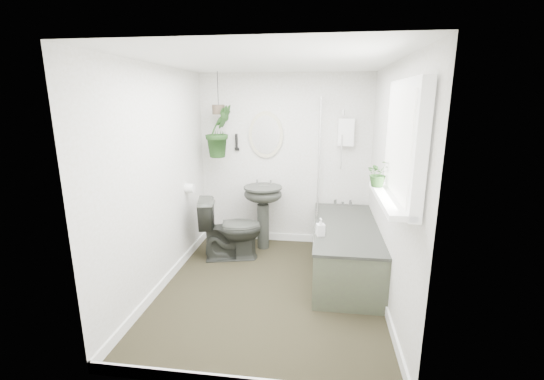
# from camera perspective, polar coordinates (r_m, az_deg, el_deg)

# --- Properties ---
(floor) EXTENTS (2.30, 2.80, 0.02)m
(floor) POSITION_cam_1_polar(r_m,az_deg,el_deg) (4.01, -0.30, -15.38)
(floor) COLOR black
(floor) RESTS_ON ground
(ceiling) EXTENTS (2.30, 2.80, 0.02)m
(ceiling) POSITION_cam_1_polar(r_m,az_deg,el_deg) (3.51, -0.35, 19.74)
(ceiling) COLOR white
(ceiling) RESTS_ON ground
(wall_back) EXTENTS (2.30, 0.02, 2.30)m
(wall_back) POSITION_cam_1_polar(r_m,az_deg,el_deg) (4.96, 1.96, 4.63)
(wall_back) COLOR silver
(wall_back) RESTS_ON ground
(wall_front) EXTENTS (2.30, 0.02, 2.30)m
(wall_front) POSITION_cam_1_polar(r_m,az_deg,el_deg) (2.26, -5.37, -7.08)
(wall_front) COLOR silver
(wall_front) RESTS_ON ground
(wall_left) EXTENTS (0.02, 2.80, 2.30)m
(wall_left) POSITION_cam_1_polar(r_m,az_deg,el_deg) (3.92, -17.38, 1.44)
(wall_left) COLOR silver
(wall_left) RESTS_ON ground
(wall_right) EXTENTS (0.02, 2.80, 2.30)m
(wall_right) POSITION_cam_1_polar(r_m,az_deg,el_deg) (3.62, 18.20, 0.36)
(wall_right) COLOR silver
(wall_right) RESTS_ON ground
(skirting) EXTENTS (2.30, 2.80, 0.10)m
(skirting) POSITION_cam_1_polar(r_m,az_deg,el_deg) (3.98, -0.30, -14.63)
(skirting) COLOR white
(skirting) RESTS_ON floor
(bathtub) EXTENTS (0.72, 1.72, 0.58)m
(bathtub) POSITION_cam_1_polar(r_m,az_deg,el_deg) (4.31, 11.38, -9.07)
(bathtub) COLOR #2A2C27
(bathtub) RESTS_ON floor
(bath_screen) EXTENTS (0.04, 0.72, 1.40)m
(bath_screen) POSITION_cam_1_polar(r_m,az_deg,el_deg) (4.50, 7.42, 5.23)
(bath_screen) COLOR silver
(bath_screen) RESTS_ON bathtub
(shower_box) EXTENTS (0.20, 0.10, 0.35)m
(shower_box) POSITION_cam_1_polar(r_m,az_deg,el_deg) (4.83, 11.52, 8.88)
(shower_box) COLOR white
(shower_box) RESTS_ON wall_back
(oval_mirror) EXTENTS (0.46, 0.03, 0.62)m
(oval_mirror) POSITION_cam_1_polar(r_m,az_deg,el_deg) (4.91, -0.98, 8.65)
(oval_mirror) COLOR #BAB393
(oval_mirror) RESTS_ON wall_back
(wall_sconce) EXTENTS (0.04, 0.04, 0.22)m
(wall_sconce) POSITION_cam_1_polar(r_m,az_deg,el_deg) (4.98, -5.58, 7.52)
(wall_sconce) COLOR black
(wall_sconce) RESTS_ON wall_back
(toilet_roll_holder) EXTENTS (0.11, 0.11, 0.11)m
(toilet_roll_holder) POSITION_cam_1_polar(r_m,az_deg,el_deg) (4.58, -12.82, 0.29)
(toilet_roll_holder) COLOR white
(toilet_roll_holder) RESTS_ON wall_left
(window_recess) EXTENTS (0.08, 1.00, 0.90)m
(window_recess) POSITION_cam_1_polar(r_m,az_deg,el_deg) (2.84, 20.02, 6.91)
(window_recess) COLOR white
(window_recess) RESTS_ON wall_right
(window_sill) EXTENTS (0.18, 1.00, 0.04)m
(window_sill) POSITION_cam_1_polar(r_m,az_deg,el_deg) (2.90, 17.99, -1.25)
(window_sill) COLOR white
(window_sill) RESTS_ON wall_right
(window_blinds) EXTENTS (0.01, 0.86, 0.76)m
(window_blinds) POSITION_cam_1_polar(r_m,az_deg,el_deg) (2.83, 19.13, 6.96)
(window_blinds) COLOR white
(window_blinds) RESTS_ON wall_right
(toilet) EXTENTS (0.85, 0.61, 0.78)m
(toilet) POSITION_cam_1_polar(r_m,az_deg,el_deg) (4.60, -6.50, -6.01)
(toilet) COLOR #2A2C27
(toilet) RESTS_ON floor
(pedestal_sink) EXTENTS (0.53, 0.46, 0.86)m
(pedestal_sink) POSITION_cam_1_polar(r_m,az_deg,el_deg) (4.87, -1.41, -4.30)
(pedestal_sink) COLOR #2A2C27
(pedestal_sink) RESTS_ON floor
(sill_plant) EXTENTS (0.26, 0.25, 0.23)m
(sill_plant) POSITION_cam_1_polar(r_m,az_deg,el_deg) (3.15, 16.35, 2.54)
(sill_plant) COLOR black
(sill_plant) RESTS_ON window_sill
(hanging_plant) EXTENTS (0.47, 0.47, 0.67)m
(hanging_plant) POSITION_cam_1_polar(r_m,az_deg,el_deg) (4.79, -8.27, 9.10)
(hanging_plant) COLOR black
(hanging_plant) RESTS_ON ceiling
(soap_bottle) EXTENTS (0.10, 0.10, 0.19)m
(soap_bottle) POSITION_cam_1_polar(r_m,az_deg,el_deg) (3.83, 7.61, -5.76)
(soap_bottle) COLOR black
(soap_bottle) RESTS_ON bathtub
(hanging_pot) EXTENTS (0.16, 0.16, 0.12)m
(hanging_pot) POSITION_cam_1_polar(r_m,az_deg,el_deg) (4.78, -8.39, 12.38)
(hanging_pot) COLOR #42362A
(hanging_pot) RESTS_ON ceiling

